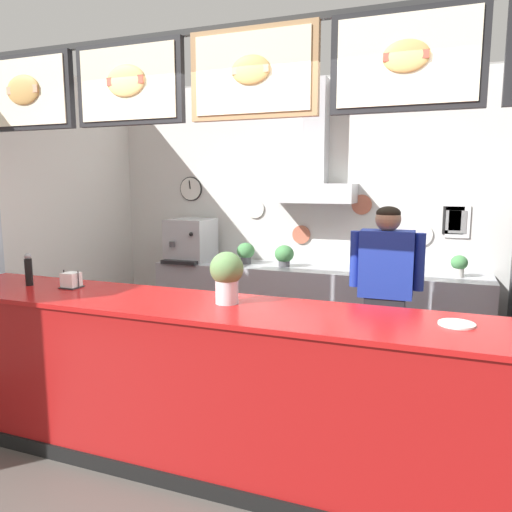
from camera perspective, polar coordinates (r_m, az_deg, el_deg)
The scene contains 14 objects.
ground_plane at distance 3.71m, azimuth 0.49°, elevation -20.48°, with size 6.31×6.31×0.00m, color #514C47.
back_wall_assembly at distance 5.25m, azimuth 8.41°, elevation 5.78°, with size 5.26×2.50×2.91m.
service_counter at distance 3.14m, azimuth -2.16°, elevation -15.38°, with size 4.52×0.71×1.06m.
back_prep_counter at distance 5.22m, azimuth 6.63°, elevation -6.45°, with size 3.45×0.61×0.92m.
shop_worker at distance 4.00m, azimuth 14.84°, elevation -5.09°, with size 0.57×0.23×1.62m.
espresso_machine at distance 5.58m, azimuth -7.63°, elevation 1.85°, with size 0.46×0.56×0.48m.
potted_oregano at distance 5.34m, azimuth -1.21°, elevation 0.47°, with size 0.20×0.20×0.23m.
potted_sage at distance 4.96m, azimuth 22.66°, elevation -0.92°, with size 0.15×0.15×0.21m.
potted_rosemary at distance 4.99m, azimuth 12.79°, elevation -0.38°, with size 0.15×0.15×0.22m.
potted_basil at distance 5.14m, azimuth 3.32°, elevation 0.13°, with size 0.20×0.20×0.23m.
basil_vase at distance 3.03m, azimuth -3.44°, elevation -2.34°, with size 0.21×0.21×0.33m.
napkin_holder at distance 3.74m, azimuth -20.78°, elevation -2.72°, with size 0.14×0.13×0.13m.
pepper_grinder at distance 3.93m, azimuth -25.05°, elevation -1.44°, with size 0.05×0.05×0.24m.
condiment_plate at distance 2.81m, azimuth 22.41°, elevation -7.36°, with size 0.19×0.19×0.01m.
Camera 1 is at (1.13, -3.04, 1.80)m, focal length 34.21 mm.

